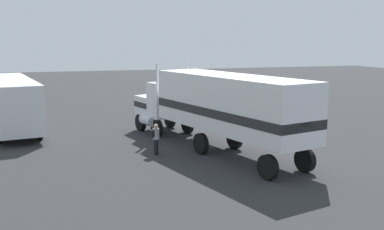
% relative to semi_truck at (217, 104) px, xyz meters
% --- Properties ---
extents(ground_plane, '(120.00, 120.00, 0.00)m').
position_rel_semi_truck_xyz_m(ground_plane, '(6.18, 1.31, -2.52)').
color(ground_plane, '#2D2D30').
extents(lane_stripe_near, '(4.32, 1.15, 0.01)m').
position_rel_semi_truck_xyz_m(lane_stripe_near, '(5.13, -2.19, -2.52)').
color(lane_stripe_near, silver).
rests_on(lane_stripe_near, ground_plane).
extents(lane_stripe_mid, '(4.34, 1.08, 0.01)m').
position_rel_semi_truck_xyz_m(lane_stripe_mid, '(6.19, -5.21, -2.52)').
color(lane_stripe_mid, silver).
rests_on(lane_stripe_mid, ground_plane).
extents(semi_truck, '(14.33, 6.00, 4.50)m').
position_rel_semi_truck_xyz_m(semi_truck, '(0.00, 0.00, 0.00)').
color(semi_truck, white).
rests_on(semi_truck, ground_plane).
extents(person_bystander, '(0.34, 0.46, 1.63)m').
position_rel_semi_truck_xyz_m(person_bystander, '(0.15, 3.32, -1.63)').
color(person_bystander, black).
rests_on(person_bystander, ground_plane).
extents(parked_bus, '(11.27, 4.30, 3.40)m').
position_rel_semi_truck_xyz_m(parked_bus, '(9.31, 10.84, -0.46)').
color(parked_bus, silver).
rests_on(parked_bus, ground_plane).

